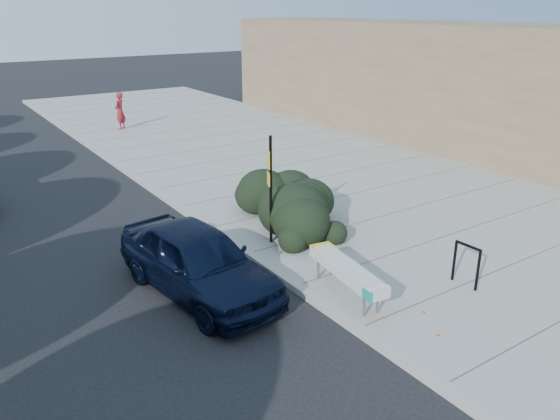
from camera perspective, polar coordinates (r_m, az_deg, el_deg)
The scene contains 10 objects.
ground at distance 12.00m, azimuth 1.89°, elevation -8.49°, with size 120.00×120.00×0.00m, color black.
sidewalk_near at distance 18.80m, azimuth 6.77°, elevation 2.60°, with size 11.20×50.00×0.15m, color gray.
curb_near at distance 15.89m, azimuth -8.76°, elevation -0.87°, with size 0.22×50.00×0.17m, color #9E9E99.
building_near at distance 23.45m, azimuth 26.51°, elevation 10.66°, with size 6.00×36.00×5.00m, color brown.
bench at distance 11.39m, azimuth 6.99°, elevation -6.25°, with size 0.83×2.39×0.71m.
bike_rack at distance 12.34m, azimuth 18.91°, elevation -5.05°, with size 0.08×0.66×0.95m.
sign_post at distance 13.47m, azimuth -1.05°, elevation 2.78°, with size 0.16×0.30×2.77m.
hedge at distance 15.13m, azimuth 0.36°, elevation 1.74°, with size 2.12×4.23×1.59m, color black.
sedan_navy at distance 11.74m, azimuth -8.57°, elevation -5.26°, with size 1.78×4.43×1.51m, color black.
pedestrian at distance 28.08m, azimuth -16.39°, elevation 9.91°, with size 0.65×0.43×1.78m, color maroon.
Camera 1 is at (-6.22, -8.45, 5.82)m, focal length 35.00 mm.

